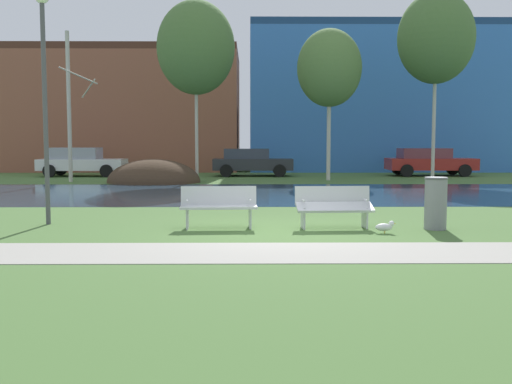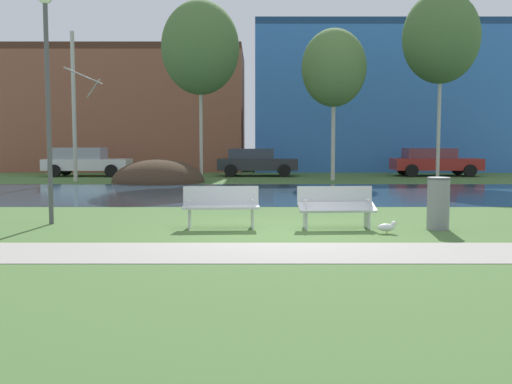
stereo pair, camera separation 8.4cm
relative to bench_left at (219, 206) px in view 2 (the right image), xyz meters
The scene contains 18 objects.
ground_plane 9.39m from the bench_left, 82.55° to the left, with size 120.00×120.00×0.00m, color #476B33.
paved_path_strip 3.10m from the bench_left, 66.62° to the right, with size 60.00×1.83×0.01m, color #9E998E.
river_band 8.39m from the bench_left, 81.66° to the left, with size 80.00×8.61×0.01m, color #284256.
soil_mound 14.26m from the bench_left, 104.48° to the left, with size 4.08×3.50×2.05m, color #423021.
bench_left is the anchor object (origin of this frame).
bench_right 2.42m from the bench_left, ahead, with size 1.63×0.64×0.87m.
trash_bin 4.51m from the bench_left, ahead, with size 0.48×0.48×1.08m.
seagull 3.44m from the bench_left, 12.97° to the right, with size 0.41×0.15×0.25m.
streetlamp 4.83m from the bench_left, behind, with size 0.32×0.32×5.07m.
birch_far_left 16.31m from the bench_left, 117.08° to the left, with size 1.41×2.55×6.63m.
birch_left 16.10m from the bench_left, 96.75° to the left, with size 3.52×3.52×8.13m.
birch_center_left 16.52m from the bench_left, 74.26° to the left, with size 2.96×2.96×6.93m.
birch_center 19.04m from the bench_left, 59.21° to the left, with size 3.51×3.51×8.66m.
parked_van_nearest_white 20.06m from the bench_left, 113.65° to the left, with size 4.34×1.98×1.48m.
parked_sedan_second_dark 18.55m from the bench_left, 87.76° to the left, with size 4.10×2.02×1.42m.
parked_hatch_third_red 21.12m from the bench_left, 61.82° to the left, with size 4.47×2.14×1.44m.
building_brick_low 27.56m from the bench_left, 105.92° to the left, with size 14.84×8.94×7.41m.
building_blue_store 28.36m from the bench_left, 71.65° to the left, with size 16.31×9.78×8.77m.
Camera 2 is at (-0.48, -11.82, 1.83)m, focal length 42.11 mm.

